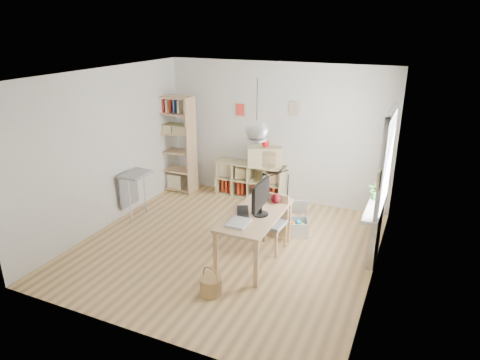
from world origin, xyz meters
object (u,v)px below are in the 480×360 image
at_px(cube_shelf, 250,183).
at_px(tall_bookshelf, 175,140).
at_px(monitor, 261,197).
at_px(chair, 272,219).
at_px(desk, 255,219).
at_px(storage_chest, 293,223).
at_px(drawer_chest, 264,156).

relative_size(cube_shelf, tall_bookshelf, 0.70).
xyz_separation_m(cube_shelf, monitor, (1.10, -2.25, 0.74)).
bearing_deg(chair, cube_shelf, 125.60).
xyz_separation_m(desk, cube_shelf, (-1.02, 2.23, -0.36)).
xyz_separation_m(storage_chest, monitor, (-0.20, -1.05, 0.86)).
bearing_deg(chair, tall_bookshelf, 153.85).
bearing_deg(desk, monitor, -11.24).
distance_m(desk, chair, 0.44).
xyz_separation_m(desk, chair, (0.12, 0.40, -0.15)).
bearing_deg(desk, drawer_chest, 107.83).
height_order(storage_chest, monitor, monitor).
height_order(desk, monitor, monitor).
bearing_deg(drawer_chest, monitor, -94.95).
relative_size(tall_bookshelf, storage_chest, 2.84).
bearing_deg(monitor, cube_shelf, 115.34).
relative_size(storage_chest, monitor, 1.21).
distance_m(tall_bookshelf, storage_chest, 3.14).
distance_m(cube_shelf, drawer_chest, 0.69).
xyz_separation_m(desk, storage_chest, (0.28, 1.04, -0.48)).
relative_size(desk, storage_chest, 2.13).
distance_m(cube_shelf, monitor, 2.61).
bearing_deg(cube_shelf, tall_bookshelf, -169.81).
distance_m(chair, monitor, 0.67).
bearing_deg(storage_chest, chair, -124.44).
xyz_separation_m(desk, drawer_chest, (-0.70, 2.19, 0.25)).
bearing_deg(drawer_chest, tall_bookshelf, 162.71).
height_order(desk, tall_bookshelf, tall_bookshelf).
distance_m(tall_bookshelf, chair, 3.18).
distance_m(storage_chest, monitor, 1.37).
height_order(tall_bookshelf, storage_chest, tall_bookshelf).
bearing_deg(drawer_chest, desk, -96.73).
relative_size(chair, drawer_chest, 1.34).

